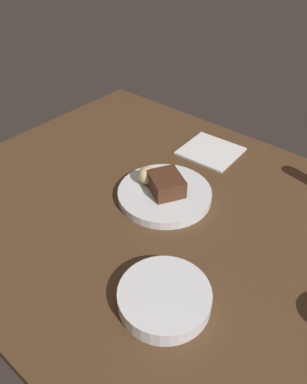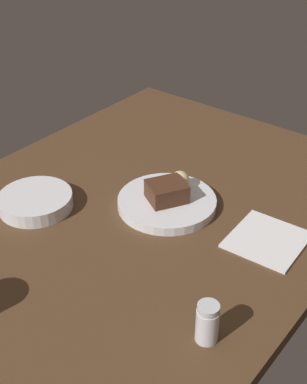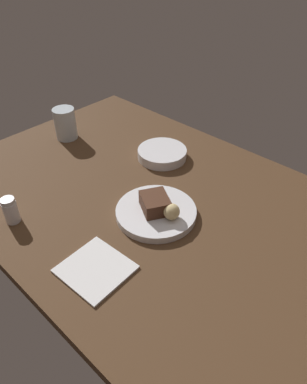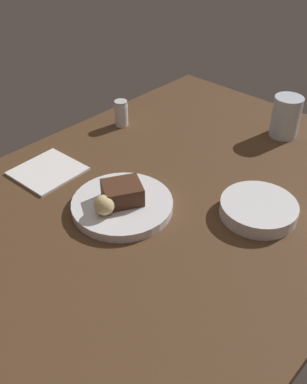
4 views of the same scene
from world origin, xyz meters
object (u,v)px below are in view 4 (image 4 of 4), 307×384
Objects in this scene: dessert_plate at (122,205)px; bread_roll at (104,205)px; side_bowl at (258,209)px; folded_napkin at (48,171)px; water_glass at (286,117)px; chocolate_cake_slice at (122,193)px; salt_shaker at (121,113)px.

bread_roll reaches higher than dessert_plate.
side_bowl reaches higher than folded_napkin.
side_bowl is at bearing 136.38° from bread_roll.
folded_napkin is (55.33, -32.44, -5.29)cm from water_glass.
folded_napkin is (2.69, -23.46, -0.72)cm from dessert_plate.
chocolate_cake_slice is 5.49cm from bread_roll.
dessert_plate is 1.96× the size of water_glass.
chocolate_cake_slice is 1.89× the size of bread_roll.
water_glass is 0.69× the size of side_bowl.
dessert_plate is 3.12cm from chocolate_cake_slice.
water_glass is (-26.40, 36.74, 1.92)cm from salt_shaker.
chocolate_cake_slice is at bearing -9.86° from water_glass.
dessert_plate is at bearing 46.62° from salt_shaker.
salt_shaker reaches higher than side_bowl.
salt_shaker is 0.46× the size of side_bowl.
chocolate_cake_slice is at bearing -51.73° from side_bowl.
dessert_plate is at bearing -9.68° from water_glass.
folded_napkin is at bearing -96.00° from bread_roll.
salt_shaker is 45.28cm from water_glass.
bread_roll is at bearing -43.62° from side_bowl.
salt_shaker is at bearing -138.24° from bread_roll.
chocolate_cake_slice is at bearing -156.67° from dessert_plate.
bread_roll is (5.47, 0.41, 0.06)cm from chocolate_cake_slice.
folded_napkin is (20.88, -46.04, -1.28)cm from side_bowl.
dessert_plate is 2.70× the size of chocolate_cake_slice.
side_bowl is (34.44, 13.60, -4.01)cm from water_glass.
folded_napkin is at bearing 8.47° from salt_shaker.
bread_roll is 0.38× the size of water_glass.
side_bowl is 50.57cm from folded_napkin.
chocolate_cake_slice reaches higher than folded_napkin.
folded_napkin is at bearing -30.38° from water_glass.
side_bowl is 1.10× the size of folded_napkin.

